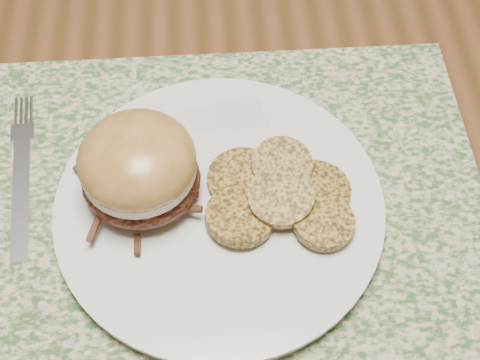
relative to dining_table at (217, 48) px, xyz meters
name	(u,v)px	position (x,y,z in m)	size (l,w,h in m)	color
ground	(226,285)	(0.00, 0.00, -0.67)	(3.50, 3.50, 0.00)	#4E361B
dining_table	(217,48)	(0.00, 0.00, 0.00)	(1.50, 0.90, 0.75)	brown
placemat	(226,193)	(0.00, -0.26, 0.08)	(0.45, 0.33, 0.00)	#365B2F
dinner_plate	(220,207)	(-0.01, -0.28, 0.09)	(0.26, 0.26, 0.02)	white
pork_sandwich	(139,168)	(-0.07, -0.26, 0.14)	(0.12, 0.11, 0.07)	black
roasted_potatoes	(278,194)	(0.04, -0.28, 0.11)	(0.15, 0.12, 0.03)	olive
fork	(22,172)	(-0.18, -0.22, 0.09)	(0.03, 0.18, 0.00)	silver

